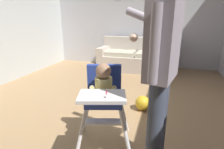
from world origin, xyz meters
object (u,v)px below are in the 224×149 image
at_px(couch, 137,58).
at_px(toy_ball, 143,103).
at_px(high_chair, 104,91).
at_px(adult_standing, 160,70).

bearing_deg(couch, toy_ball, 11.60).
xyz_separation_m(couch, high_chair, (0.18, -3.23, 0.31)).
bearing_deg(high_chair, couch, 166.84).
height_order(high_chair, adult_standing, adult_standing).
bearing_deg(toy_ball, couch, 101.60).
xyz_separation_m(high_chair, toy_ball, (0.29, 0.95, -0.53)).
height_order(adult_standing, toy_ball, adult_standing).
relative_size(couch, high_chair, 2.11).
height_order(couch, toy_ball, couch).
xyz_separation_m(couch, toy_ball, (0.47, -2.29, -0.22)).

